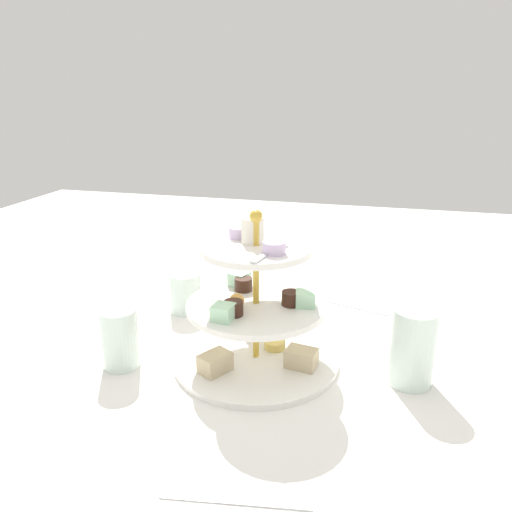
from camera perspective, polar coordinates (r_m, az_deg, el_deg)
ground_plane at (r=0.84m, az=0.00°, el=-12.00°), size 2.40×2.40×0.00m
tiered_serving_stand at (r=0.80m, az=0.00°, el=-7.00°), size 0.27×0.27×0.26m
water_glass_tall_right at (r=0.80m, az=17.55°, el=-9.89°), size 0.07×0.07×0.12m
water_glass_short_left at (r=1.01m, az=-8.13°, el=-4.15°), size 0.06×0.06×0.08m
teacup_with_saucer at (r=1.06m, az=-1.14°, el=-3.77°), size 0.09×0.09×0.05m
butter_knife_left at (r=0.61m, az=-2.34°, el=-26.12°), size 0.04×0.17×0.00m
butter_knife_right at (r=1.06m, az=10.60°, el=-5.55°), size 0.07×0.17×0.00m
water_glass_mid_back at (r=0.84m, az=-15.38°, el=-9.07°), size 0.06×0.06×0.10m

